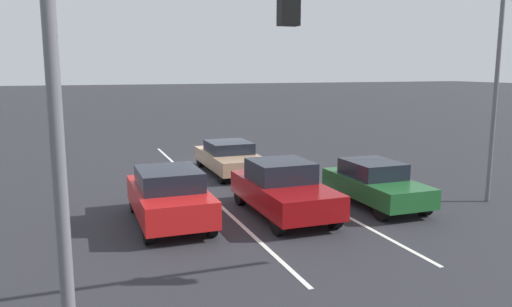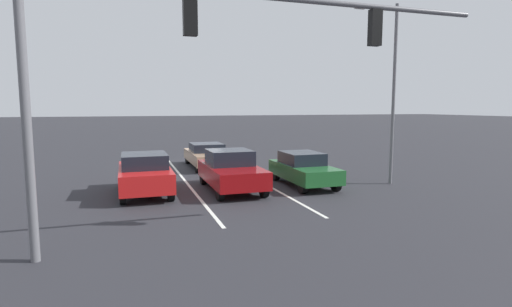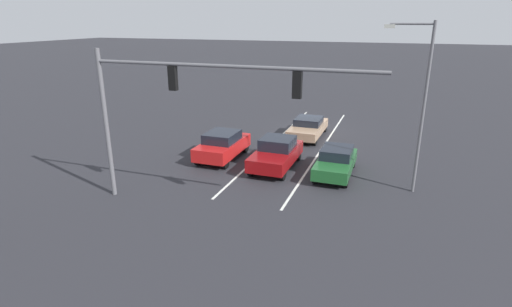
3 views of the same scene
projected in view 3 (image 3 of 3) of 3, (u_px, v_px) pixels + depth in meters
ground_plane at (310, 131)px, 28.77m from camera, size 240.00×240.00×0.00m
lane_stripe_left_divider at (323, 147)px, 25.22m from camera, size 0.12×18.79×0.01m
lane_stripe_center_divider at (274, 142)px, 26.25m from camera, size 0.12×18.79×0.01m
car_maroon_midlane_front at (276, 153)px, 21.54m from camera, size 1.94×4.36×1.62m
car_darkgreen_leftlane_front at (336, 161)px, 20.52m from camera, size 1.72×4.04×1.42m
car_red_rightlane_front at (223, 145)px, 22.92m from camera, size 1.90×4.12×1.58m
car_tan_midlane_second at (308, 127)px, 27.17m from camera, size 1.94×4.59×1.33m
traffic_signal_gantry at (176, 96)px, 15.75m from camera, size 11.67×0.37×6.55m
street_lamp_left_shoulder at (419, 97)px, 17.39m from camera, size 2.05×0.24×7.64m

